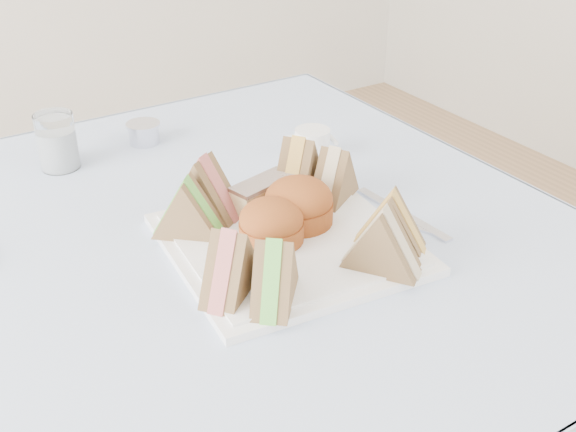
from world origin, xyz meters
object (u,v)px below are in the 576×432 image
creamer_jug (312,144)px  serving_plate (288,244)px  water_glass (57,141)px  table (219,429)px

creamer_jug → serving_plate: bearing=-115.6°
water_glass → creamer_jug: (0.38, -0.20, -0.02)m
water_glass → serving_plate: bearing=-65.7°
serving_plate → water_glass: water_glass is taller
serving_plate → creamer_jug: bearing=55.1°
serving_plate → creamer_jug: creamer_jug is taller
table → serving_plate: (0.08, -0.08, 0.38)m
water_glass → table: bearing=-72.6°
table → water_glass: water_glass is taller
serving_plate → creamer_jug: 0.29m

